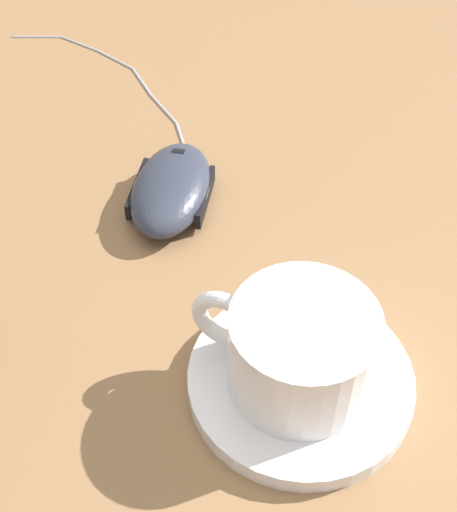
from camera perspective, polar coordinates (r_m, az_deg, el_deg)
ground_plane at (r=0.49m, az=-10.78°, el=-5.86°), size 3.00×3.00×0.00m
saucer at (r=0.45m, az=5.74°, el=-9.91°), size 0.14×0.14×0.01m
coffee_cup at (r=0.42m, az=5.64°, el=-7.38°), size 0.11×0.09×0.06m
computer_mouse at (r=0.56m, az=-4.61°, el=5.40°), size 0.11×0.12×0.03m
mouse_cable at (r=0.72m, az=-8.94°, el=14.07°), size 0.28×0.06×0.00m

